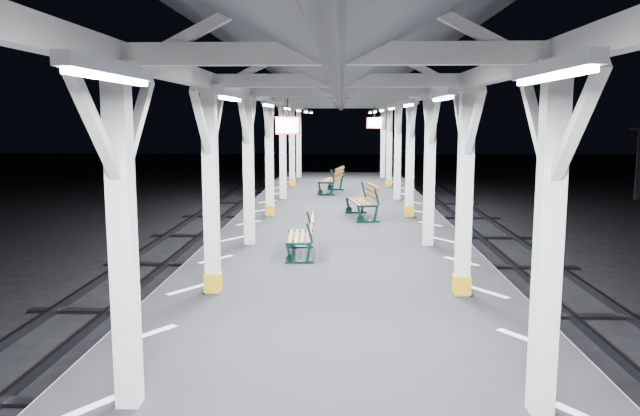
{
  "coord_description": "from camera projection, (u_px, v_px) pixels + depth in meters",
  "views": [
    {
      "loc": [
        0.09,
        -7.75,
        3.8
      ],
      "look_at": [
        -0.32,
        3.39,
        2.2
      ],
      "focal_mm": 35.0,
      "sensor_mm": 36.0,
      "label": 1
    }
  ],
  "objects": [
    {
      "name": "canopy",
      "position": [
        336.0,
        56.0,
        7.54
      ],
      "size": [
        5.4,
        49.0,
        4.65
      ],
      "color": "silver",
      "rests_on": "platform"
    },
    {
      "name": "platform",
      "position": [
        335.0,
        374.0,
        8.14
      ],
      "size": [
        6.0,
        50.0,
        1.0
      ],
      "primitive_type": "cube",
      "color": "black",
      "rests_on": "ground"
    },
    {
      "name": "hazard_stripes_right",
      "position": [
        526.0,
        339.0,
        7.98
      ],
      "size": [
        1.0,
        48.0,
        0.01
      ],
      "primitive_type": "cube",
      "color": "silver",
      "rests_on": "platform"
    },
    {
      "name": "hazard_stripes_left",
      "position": [
        148.0,
        334.0,
        8.15
      ],
      "size": [
        1.0,
        48.0,
        0.01
      ],
      "primitive_type": "cube",
      "color": "silver",
      "rests_on": "platform"
    },
    {
      "name": "ground",
      "position": [
        335.0,
        410.0,
        8.21
      ],
      "size": [
        120.0,
        120.0,
        0.0
      ],
      "primitive_type": "plane",
      "color": "black",
      "rests_on": "ground"
    },
    {
      "name": "bench_extra",
      "position": [
        334.0,
        179.0,
        23.58
      ],
      "size": [
        0.99,
        1.91,
        0.99
      ],
      "rotation": [
        0.0,
        0.0,
        -0.18
      ],
      "color": "black",
      "rests_on": "platform"
    },
    {
      "name": "bench_mid",
      "position": [
        304.0,
        235.0,
        12.79
      ],
      "size": [
        0.65,
        1.54,
        0.82
      ],
      "rotation": [
        0.0,
        0.0,
        0.05
      ],
      "color": "black",
      "rests_on": "platform"
    },
    {
      "name": "bench_far",
      "position": [
        365.0,
        200.0,
        17.64
      ],
      "size": [
        0.94,
        1.84,
        0.95
      ],
      "rotation": [
        0.0,
        0.0,
        0.17
      ],
      "color": "black",
      "rests_on": "platform"
    }
  ]
}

